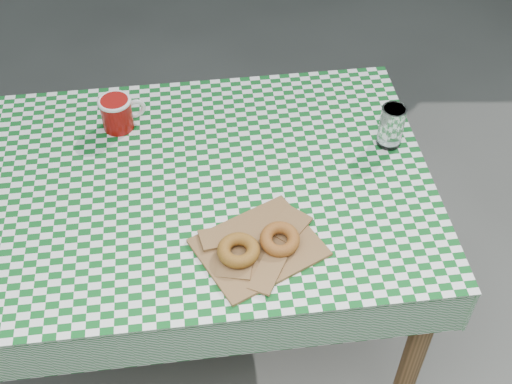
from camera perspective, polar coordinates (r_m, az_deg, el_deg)
ground at (r=2.31m, az=-8.51°, el=-14.91°), size 60.00×60.00×0.00m
table at (r=2.05m, az=-5.03°, el=-6.63°), size 1.35×0.98×0.75m
tablecloth at (r=1.77m, az=-5.81°, el=0.66°), size 1.37×1.01×0.01m
paper_bag at (r=1.61m, az=0.24°, el=-4.67°), size 0.35×0.33×0.01m
bagel_front at (r=1.57m, az=-1.50°, el=-4.97°), size 0.14×0.14×0.03m
bagel_back at (r=1.59m, az=2.04°, el=-4.04°), size 0.10×0.10×0.03m
coffee_mug at (r=1.92m, az=-11.75°, el=6.54°), size 0.23×0.23×0.10m
drinking_glass at (r=1.86m, az=11.43°, el=5.51°), size 0.07×0.07×0.12m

